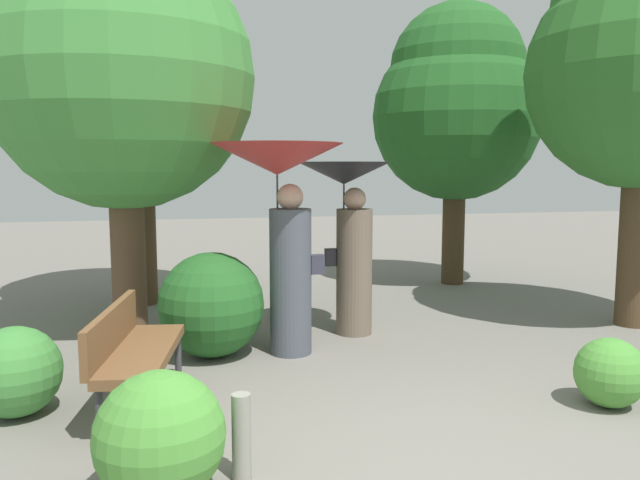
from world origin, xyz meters
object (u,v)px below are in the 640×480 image
object	(u,v)px
tree_near_left	(135,60)
tree_mid_left	(121,54)
park_bench	(132,347)
person_right	(349,219)
tree_near_right	(457,102)
path_marker_post	(241,437)
person_left	(282,200)

from	to	relation	value
tree_near_left	tree_mid_left	bearing A→B (deg)	-92.25
park_bench	tree_mid_left	bearing A→B (deg)	13.07
person_right	tree_near_left	xyz separation A→B (m)	(-2.41, 2.23, 2.04)
park_bench	tree_near_left	distance (m)	4.96
person_right	park_bench	distance (m)	3.05
tree_near_right	path_marker_post	size ratio (longest dim) A/B	8.23
tree_mid_left	path_marker_post	world-z (taller)	tree_mid_left
tree_near_right	path_marker_post	bearing A→B (deg)	-125.38
person_right	path_marker_post	world-z (taller)	person_right
park_bench	tree_near_left	bearing A→B (deg)	10.45
person_right	tree_near_right	distance (m)	4.01
person_right	tree_near_left	distance (m)	3.87
tree_near_left	tree_near_right	xyz separation A→B (m)	(4.96, 0.42, -0.42)
path_marker_post	tree_near_left	bearing A→B (deg)	98.80
park_bench	path_marker_post	distance (m)	1.55
path_marker_post	person_left	bearing A→B (deg)	74.75
person_right	path_marker_post	xyz separation A→B (m)	(-1.58, -3.17, -1.07)
person_left	tree_near_right	bearing A→B (deg)	-38.16
person_right	tree_near_left	size ratio (longest dim) A/B	0.38
person_left	path_marker_post	distance (m)	2.98
person_left	path_marker_post	xyz separation A→B (m)	(-0.70, -2.57, -1.32)
person_right	park_bench	size ratio (longest dim) A/B	1.28
tree_mid_left	person_right	bearing A→B (deg)	-13.20
person_right	person_left	bearing A→B (deg)	132.57
tree_near_left	tree_mid_left	size ratio (longest dim) A/B	1.06
person_left	path_marker_post	bearing A→B (deg)	173.20
person_left	tree_mid_left	bearing A→B (deg)	62.19
person_right	path_marker_post	bearing A→B (deg)	161.97
person_left	path_marker_post	world-z (taller)	person_left
tree_near_right	tree_mid_left	size ratio (longest dim) A/B	0.93
tree_near_left	person_left	bearing A→B (deg)	-61.41
person_left	park_bench	size ratio (longest dim) A/B	1.40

